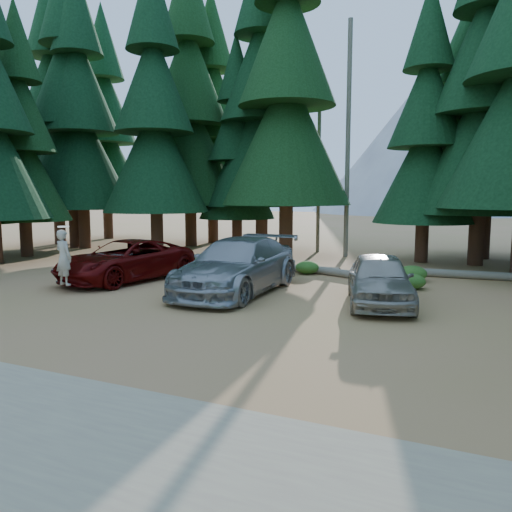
% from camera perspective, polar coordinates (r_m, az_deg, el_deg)
% --- Properties ---
extents(ground, '(160.00, 160.00, 0.00)m').
position_cam_1_polar(ground, '(13.76, -8.18, -6.70)').
color(ground, '#A48345').
rests_on(ground, ground).
extents(forest_belt_north, '(36.00, 7.00, 22.00)m').
position_cam_1_polar(forest_belt_north, '(27.43, 8.81, 0.15)').
color(forest_belt_north, black).
rests_on(forest_belt_north, ground).
extents(snag_front, '(0.24, 0.24, 12.00)m').
position_cam_1_polar(snag_front, '(26.69, 10.47, 12.83)').
color(snag_front, '#6F6559').
rests_on(snag_front, ground).
extents(snag_back, '(0.20, 0.20, 10.00)m').
position_cam_1_polar(snag_back, '(28.59, 7.19, 10.49)').
color(snag_back, '#6F6559').
rests_on(snag_back, ground).
extents(mountain_peak, '(48.00, 50.00, 28.00)m').
position_cam_1_polar(mountain_peak, '(100.43, 18.93, 12.07)').
color(mountain_peak, gray).
rests_on(mountain_peak, ground).
extents(red_pickup, '(3.50, 5.92, 1.54)m').
position_cam_1_polar(red_pickup, '(19.54, -14.66, -0.48)').
color(red_pickup, '#5C0807').
rests_on(red_pickup, ground).
extents(silver_minivan_center, '(2.58, 6.23, 1.80)m').
position_cam_1_polar(silver_minivan_center, '(16.59, -2.16, -1.11)').
color(silver_minivan_center, '#9FA2A7').
rests_on(silver_minivan_center, ground).
extents(silver_minivan_right, '(2.90, 4.80, 1.53)m').
position_cam_1_polar(silver_minivan_right, '(15.23, 13.93, -2.58)').
color(silver_minivan_right, '#A6A093').
rests_on(silver_minivan_right, ground).
extents(frisbee_player, '(0.74, 0.55, 1.95)m').
position_cam_1_polar(frisbee_player, '(17.54, -21.13, -0.13)').
color(frisbee_player, beige).
rests_on(frisbee_player, ground).
extents(log_left, '(4.52, 0.75, 0.32)m').
position_cam_1_polar(log_left, '(21.23, 3.80, -1.35)').
color(log_left, '#6F6559').
rests_on(log_left, ground).
extents(log_mid, '(3.66, 1.72, 0.31)m').
position_cam_1_polar(log_mid, '(20.11, 9.47, -1.91)').
color(log_mid, '#6F6559').
rests_on(log_mid, ground).
extents(log_right, '(5.06, 0.64, 0.32)m').
position_cam_1_polar(log_right, '(21.05, 23.41, -1.99)').
color(log_right, '#6F6559').
rests_on(log_right, ground).
extents(shrub_far_left, '(1.13, 1.13, 0.62)m').
position_cam_1_polar(shrub_far_left, '(22.49, -6.34, -0.52)').
color(shrub_far_left, '#2D621D').
rests_on(shrub_far_left, ground).
extents(shrub_left, '(0.89, 0.89, 0.49)m').
position_cam_1_polar(shrub_left, '(21.76, -4.98, -0.93)').
color(shrub_left, '#2D621D').
rests_on(shrub_left, ground).
extents(shrub_center_left, '(1.02, 1.02, 0.56)m').
position_cam_1_polar(shrub_center_left, '(22.45, 2.54, -0.57)').
color(shrub_center_left, '#2D621D').
rests_on(shrub_center_left, ground).
extents(shrub_center_right, '(0.97, 0.97, 0.53)m').
position_cam_1_polar(shrub_center_right, '(20.66, 5.88, -1.30)').
color(shrub_center_right, '#2D621D').
rests_on(shrub_center_right, ground).
extents(shrub_right, '(0.96, 0.96, 0.53)m').
position_cam_1_polar(shrub_right, '(18.11, 17.33, -2.78)').
color(shrub_right, '#2D621D').
rests_on(shrub_right, ground).
extents(shrub_far_right, '(1.08, 1.08, 0.59)m').
position_cam_1_polar(shrub_far_right, '(19.70, 17.43, -1.92)').
color(shrub_far_right, '#2D621D').
rests_on(shrub_far_right, ground).
extents(shrub_edge_west, '(0.88, 0.88, 0.48)m').
position_cam_1_polar(shrub_edge_west, '(24.50, -15.12, -0.27)').
color(shrub_edge_west, '#2D621D').
rests_on(shrub_edge_west, ground).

